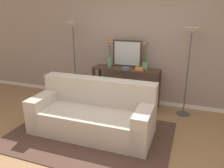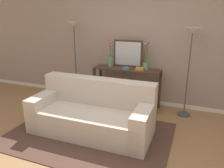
# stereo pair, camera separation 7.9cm
# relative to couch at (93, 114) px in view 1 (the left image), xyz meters

# --- Properties ---
(ground_plane) EXTENTS (16.00, 16.00, 0.02)m
(ground_plane) POSITION_rel_couch_xyz_m (0.34, -0.55, -0.32)
(ground_plane) COLOR #9E754C
(back_wall) EXTENTS (12.00, 0.15, 2.99)m
(back_wall) POSITION_rel_couch_xyz_m (0.34, 1.64, 1.18)
(back_wall) COLOR white
(back_wall) RESTS_ON ground
(area_rug) EXTENTS (2.66, 1.84, 0.01)m
(area_rug) POSITION_rel_couch_xyz_m (0.00, -0.16, -0.31)
(area_rug) COLOR #51382D
(area_rug) RESTS_ON ground
(couch) EXTENTS (2.04, 0.90, 0.88)m
(couch) POSITION_rel_couch_xyz_m (0.00, 0.00, 0.00)
(couch) COLOR beige
(couch) RESTS_ON ground
(console_table) EXTENTS (1.41, 0.39, 0.85)m
(console_table) POSITION_rel_couch_xyz_m (0.20, 1.24, 0.28)
(console_table) COLOR #473323
(console_table) RESTS_ON ground
(floor_lamp_left) EXTENTS (0.28, 0.28, 1.78)m
(floor_lamp_left) POSITION_rel_couch_xyz_m (-1.02, 1.23, 1.08)
(floor_lamp_left) COLOR #4C4C51
(floor_lamp_left) RESTS_ON ground
(floor_lamp_right) EXTENTS (0.28, 0.28, 1.71)m
(floor_lamp_right) POSITION_rel_couch_xyz_m (1.42, 1.23, 1.03)
(floor_lamp_right) COLOR #4C4C51
(floor_lamp_right) RESTS_ON ground
(wall_mirror) EXTENTS (0.63, 0.02, 0.57)m
(wall_mirror) POSITION_rel_couch_xyz_m (0.16, 1.40, 0.82)
(wall_mirror) COLOR #473323
(wall_mirror) RESTS_ON console_table
(vase_tall_flowers) EXTENTS (0.09, 0.12, 0.57)m
(vase_tall_flowers) POSITION_rel_couch_xyz_m (-0.19, 1.27, 0.74)
(vase_tall_flowers) COLOR #669E6B
(vase_tall_flowers) RESTS_ON console_table
(vase_short_flowers) EXTENTS (0.12, 0.12, 0.57)m
(vase_short_flowers) POSITION_rel_couch_xyz_m (0.59, 1.28, 0.71)
(vase_short_flowers) COLOR #669E6B
(vase_short_flowers) RESTS_ON console_table
(fruit_bowl) EXTENTS (0.16, 0.16, 0.05)m
(fruit_bowl) POSITION_rel_couch_xyz_m (0.23, 1.12, 0.56)
(fruit_bowl) COLOR #4C7093
(fruit_bowl) RESTS_ON console_table
(book_stack) EXTENTS (0.19, 0.16, 0.07)m
(book_stack) POSITION_rel_couch_xyz_m (0.50, 1.14, 0.57)
(book_stack) COLOR #BC3328
(book_stack) RESTS_ON console_table
(book_row_under_console) EXTENTS (0.45, 0.18, 0.13)m
(book_row_under_console) POSITION_rel_couch_xyz_m (-0.15, 1.24, -0.26)
(book_row_under_console) COLOR tan
(book_row_under_console) RESTS_ON ground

